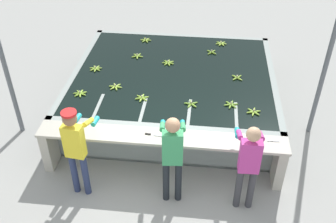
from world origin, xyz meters
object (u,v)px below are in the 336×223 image
Objects in this scene: worker_2 at (249,161)px; knife_0 at (265,140)px; banana_bunch_floating_12 at (137,56)px; banana_bunch_floating_3 at (115,87)px; knife_1 at (152,134)px; support_post_right at (327,62)px; worker_0 at (76,145)px; banana_bunch_floating_4 at (80,93)px; banana_bunch_floating_2 at (231,105)px; support_post_left at (4,62)px; banana_bunch_floating_10 at (237,78)px; banana_bunch_floating_6 at (212,52)px; banana_bunch_floating_7 at (221,43)px; banana_bunch_floating_1 at (146,40)px; banana_bunch_floating_9 at (142,98)px; banana_bunch_floating_0 at (168,63)px; banana_bunch_floating_8 at (191,104)px; banana_bunch_floating_11 at (96,69)px; banana_bunch_floating_5 at (254,112)px; worker_1 at (172,152)px.

worker_2 is 4.67× the size of knife_0.
banana_bunch_floating_3 is at bearing -99.01° from banana_bunch_floating_12.
knife_1 is 3.47m from support_post_right.
banana_bunch_floating_4 is (-0.44, 1.65, -0.15)m from worker_0.
banana_bunch_floating_2 is 0.09× the size of support_post_left.
banana_bunch_floating_6 is at bearing 117.14° from banana_bunch_floating_10.
worker_0 is 6.08× the size of banana_bunch_floating_7.
knife_1 is (-1.49, -2.02, -0.01)m from banana_bunch_floating_10.
knife_0 is at bearing -53.61° from banana_bunch_floating_1.
banana_bunch_floating_3 is at bearing 150.53° from banana_bunch_floating_9.
support_post_left is at bearing -150.93° from banana_bunch_floating_0.
banana_bunch_floating_12 is at bearing 105.12° from knife_1.
banana_bunch_floating_8 is 1.18× the size of banana_bunch_floating_10.
banana_bunch_floating_8 is 0.79× the size of knife_1.
knife_1 is (-0.94, -3.09, -0.01)m from banana_bunch_floating_6.
banana_bunch_floating_8 is 0.09× the size of support_post_left.
banana_bunch_floating_7 and banana_bunch_floating_11 have the same top height.
support_post_right is at bearing -28.36° from banana_bunch_floating_1.
banana_bunch_floating_4 is at bearing 152.32° from worker_2.
banana_bunch_floating_2 is 3.05m from banana_bunch_floating_11.
banana_bunch_floating_11 is 0.80× the size of knife_1.
banana_bunch_floating_12 is at bearing 127.43° from banana_bunch_floating_8.
support_post_right is (4.60, 0.47, 0.71)m from banana_bunch_floating_4.
banana_bunch_floating_0 is 3.25m from support_post_right.
banana_bunch_floating_8 is at bearing -15.48° from banana_bunch_floating_3.
banana_bunch_floating_6 is 0.52m from banana_bunch_floating_7.
banana_bunch_floating_10 is 4.55m from support_post_left.
banana_bunch_floating_5 is 1.62m from support_post_right.
banana_bunch_floating_9 is at bearing -77.01° from banana_bunch_floating_12.
support_post_left reaches higher than worker_1.
knife_1 is (-1.15, -3.56, -0.01)m from banana_bunch_floating_7.
banana_bunch_floating_2 and banana_bunch_floating_6 have the same top height.
worker_1 is at bearing -112.84° from banana_bunch_floating_10.
support_post_right reaches higher than banana_bunch_floating_2.
banana_bunch_floating_0 is at bearing 69.71° from worker_0.
banana_bunch_floating_1 and banana_bunch_floating_10 have the same top height.
banana_bunch_floating_8 is 2.20m from banana_bunch_floating_12.
banana_bunch_floating_1 and banana_bunch_floating_5 have the same top height.
support_post_left reaches higher than banana_bunch_floating_10.
banana_bunch_floating_1 is at bearing 128.70° from banana_bunch_floating_2.
banana_bunch_floating_0 is 1.56m from banana_bunch_floating_10.
banana_bunch_floating_10 is 1.76m from support_post_right.
banana_bunch_floating_10 and banana_bunch_floating_12 have the same top height.
knife_1 is (0.94, -1.39, -0.01)m from banana_bunch_floating_3.
banana_bunch_floating_0 and banana_bunch_floating_11 have the same top height.
worker_0 is 2.95m from banana_bunch_floating_2.
banana_bunch_floating_1 is 2.50m from banana_bunch_floating_9.
worker_1 is 3.41m from support_post_right.
knife_1 is at bearing -126.44° from banana_bunch_floating_10.
worker_0 is 2.71m from worker_2.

